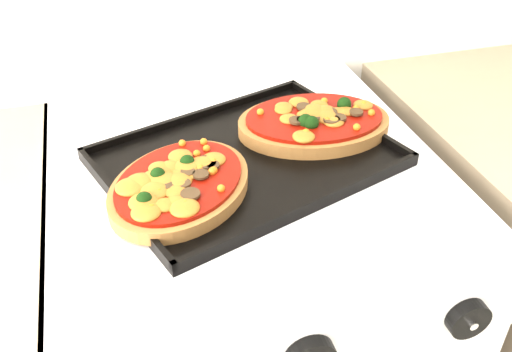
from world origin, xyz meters
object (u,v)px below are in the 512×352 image
object	(u,v)px
pizza_right	(314,121)
pizza_left	(180,184)
baking_tray	(247,157)
stove	(247,349)

from	to	relation	value
pizza_right	pizza_left	bearing A→B (deg)	-155.54
baking_tray	stove	bearing A→B (deg)	85.18
baking_tray	pizza_right	distance (m)	0.14
pizza_left	pizza_right	size ratio (longest dim) A/B	0.92
pizza_right	stove	bearing A→B (deg)	-163.50
stove	baking_tray	xyz separation A→B (m)	(0.00, -0.01, 0.47)
stove	pizza_right	distance (m)	0.50
stove	baking_tray	world-z (taller)	baking_tray
baking_tray	pizza_left	world-z (taller)	pizza_left
stove	pizza_right	size ratio (longest dim) A/B	3.69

